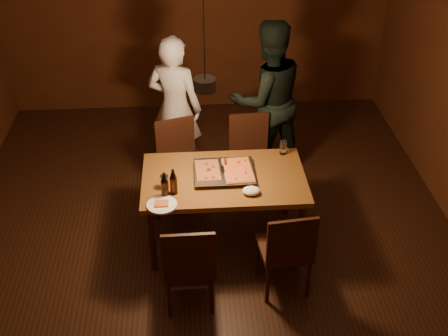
{
  "coord_description": "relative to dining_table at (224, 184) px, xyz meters",
  "views": [
    {
      "loc": [
        -0.13,
        -4.07,
        3.7
      ],
      "look_at": [
        0.16,
        0.13,
        0.85
      ],
      "focal_mm": 45.0,
      "sensor_mm": 36.0,
      "label": 1
    }
  ],
  "objects": [
    {
      "name": "pizza_tray",
      "position": [
        0.0,
        0.03,
        0.1
      ],
      "size": [
        0.57,
        0.48,
        0.05
      ],
      "primitive_type": "cube",
      "rotation": [
        0.0,
        0.0,
        -0.05
      ],
      "color": "silver",
      "rests_on": "dining_table"
    },
    {
      "name": "diner_dark",
      "position": [
        0.56,
        1.25,
        0.22
      ],
      "size": [
        1.02,
        0.88,
        1.78
      ],
      "primitive_type": "imported",
      "rotation": [
        0.0,
        0.0,
        3.41
      ],
      "color": "black",
      "rests_on": "floor"
    },
    {
      "name": "chair_far_left",
      "position": [
        -0.43,
        0.76,
        -0.14
      ],
      "size": [
        0.52,
        0.52,
        0.49
      ],
      "rotation": [
        0.0,
        0.0,
        3.43
      ],
      "color": "#38190F",
      "rests_on": "floor"
    },
    {
      "name": "spatula",
      "position": [
        0.02,
        0.04,
        0.14
      ],
      "size": [
        0.1,
        0.24,
        0.04
      ],
      "primitive_type": null,
      "rotation": [
        0.0,
        0.0,
        -0.05
      ],
      "color": "silver",
      "rests_on": "pizza_tray"
    },
    {
      "name": "water_glass_left",
      "position": [
        -0.54,
        -0.12,
        0.13
      ],
      "size": [
        0.08,
        0.08,
        0.12
      ],
      "primitive_type": "cylinder",
      "color": "silver",
      "rests_on": "dining_table"
    },
    {
      "name": "diner_white",
      "position": [
        -0.45,
        1.24,
        0.15
      ],
      "size": [
        0.7,
        0.58,
        1.64
      ],
      "primitive_type": "imported",
      "rotation": [
        0.0,
        0.0,
        2.77
      ],
      "color": "silver",
      "rests_on": "floor"
    },
    {
      "name": "dining_table",
      "position": [
        0.0,
        0.0,
        0.0
      ],
      "size": [
        1.5,
        0.9,
        0.75
      ],
      "color": "brown",
      "rests_on": "floor"
    },
    {
      "name": "water_glass_right",
      "position": [
        0.6,
        0.36,
        0.14
      ],
      "size": [
        0.07,
        0.07,
        0.14
      ],
      "primitive_type": "cylinder",
      "color": "silver",
      "rests_on": "dining_table"
    },
    {
      "name": "chair_far_right",
      "position": [
        0.33,
        0.82,
        -0.14
      ],
      "size": [
        0.45,
        0.45,
        0.49
      ],
      "rotation": [
        0.0,
        0.0,
        3.21
      ],
      "color": "#38190F",
      "rests_on": "floor"
    },
    {
      "name": "pendant_lamp",
      "position": [
        -0.16,
        -0.13,
        1.08
      ],
      "size": [
        0.18,
        0.18,
        1.1
      ],
      "color": "black",
      "rests_on": "ceiling"
    },
    {
      "name": "beer_bottle_a",
      "position": [
        -0.53,
        -0.25,
        0.19
      ],
      "size": [
        0.06,
        0.06,
        0.24
      ],
      "color": "black",
      "rests_on": "dining_table"
    },
    {
      "name": "pizza_cheese",
      "position": [
        0.13,
        0.02,
        0.13
      ],
      "size": [
        0.29,
        0.43,
        0.02
      ],
      "primitive_type": "cube",
      "rotation": [
        0.0,
        0.0,
        0.06
      ],
      "color": "gold",
      "rests_on": "pizza_tray"
    },
    {
      "name": "pizza_meat",
      "position": [
        -0.15,
        0.04,
        0.13
      ],
      "size": [
        0.23,
        0.35,
        0.02
      ],
      "primitive_type": "cube",
      "rotation": [
        0.0,
        0.0,
        0.04
      ],
      "color": "maroon",
      "rests_on": "pizza_tray"
    },
    {
      "name": "plate_slice",
      "position": [
        -0.56,
        -0.39,
        0.08
      ],
      "size": [
        0.26,
        0.26,
        0.03
      ],
      "color": "white",
      "rests_on": "dining_table"
    },
    {
      "name": "room_shell",
      "position": [
        -0.16,
        -0.13,
        0.72
      ],
      "size": [
        6.0,
        6.0,
        6.0
      ],
      "color": "#351A0E",
      "rests_on": "ground"
    },
    {
      "name": "napkin",
      "position": [
        0.22,
        -0.27,
        0.11
      ],
      "size": [
        0.16,
        0.12,
        0.07
      ],
      "primitive_type": "ellipsoid",
      "color": "white",
      "rests_on": "dining_table"
    },
    {
      "name": "beer_bottle_b",
      "position": [
        -0.46,
        -0.21,
        0.2
      ],
      "size": [
        0.07,
        0.07,
        0.25
      ],
      "color": "black",
      "rests_on": "dining_table"
    },
    {
      "name": "chair_near_left",
      "position": [
        -0.34,
        -0.84,
        -0.14
      ],
      "size": [
        0.43,
        0.43,
        0.49
      ],
      "rotation": [
        0.0,
        0.0,
        0.02
      ],
      "color": "#38190F",
      "rests_on": "floor"
    },
    {
      "name": "chair_near_right",
      "position": [
        0.48,
        -0.73,
        -0.14
      ],
      "size": [
        0.46,
        0.46,
        0.49
      ],
      "rotation": [
        0.0,
        0.0,
        0.11
      ],
      "color": "#38190F",
      "rests_on": "floor"
    }
  ]
}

